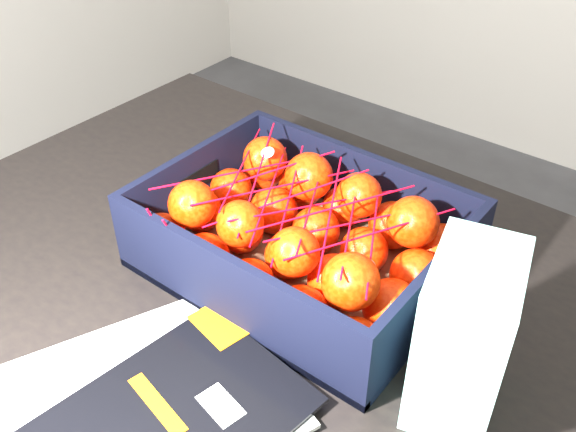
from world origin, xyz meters
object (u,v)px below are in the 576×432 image
Objects in this scene: produce_crate at (301,247)px; magazine_stack at (154,407)px; retail_carton at (464,336)px; table at (285,324)px.

magazine_stack is at bearing -86.44° from produce_crate.
retail_carton is at bearing 41.72° from magazine_stack.
table is 0.14m from produce_crate.
retail_carton is (0.25, 0.23, 0.09)m from magazine_stack.
produce_crate reaches higher than table.
retail_carton is (0.28, -0.04, 0.20)m from table.
produce_crate is at bearing 93.56° from magazine_stack.
retail_carton is (0.27, -0.07, 0.06)m from produce_crate.
magazine_stack is at bearing -152.92° from retail_carton.
table is at bearing -103.63° from produce_crate.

